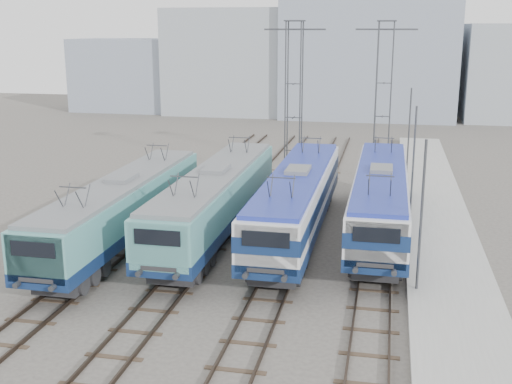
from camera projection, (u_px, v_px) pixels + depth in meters
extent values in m
plane|color=#514C47|center=(218.00, 296.00, 28.33)|extent=(160.00, 160.00, 0.00)
cube|color=#9E9E99|center=(444.00, 250.00, 33.85)|extent=(4.00, 70.00, 0.30)
cube|color=#11254E|center=(124.00, 221.00, 34.69)|extent=(2.84, 17.96, 0.60)
cube|color=teal|center=(123.00, 200.00, 34.39)|extent=(2.79, 17.96, 1.80)
cube|color=teal|center=(39.00, 257.00, 26.25)|extent=(2.57, 0.70, 2.04)
cube|color=slate|center=(122.00, 182.00, 34.14)|extent=(2.57, 17.24, 0.20)
cube|color=#262628|center=(73.00, 274.00, 29.20)|extent=(2.10, 3.59, 0.67)
cube|color=#262628|center=(163.00, 205.00, 40.55)|extent=(2.10, 3.59, 0.67)
cube|color=#11254E|center=(217.00, 212.00, 36.15)|extent=(2.96, 18.73, 0.62)
cube|color=teal|center=(216.00, 191.00, 35.84)|extent=(2.91, 18.73, 1.87)
cube|color=teal|center=(161.00, 246.00, 27.36)|extent=(2.68, 0.73, 2.12)
cube|color=slate|center=(216.00, 173.00, 35.58)|extent=(2.68, 17.98, 0.21)
cube|color=#262628|center=(182.00, 264.00, 30.43)|extent=(2.19, 3.75, 0.70)
cube|color=#262628|center=(242.00, 198.00, 42.27)|extent=(2.19, 3.75, 0.70)
cube|color=#11254E|center=(297.00, 213.00, 35.93)|extent=(2.96, 18.73, 0.62)
cube|color=silver|center=(298.00, 192.00, 35.62)|extent=(2.91, 18.73, 1.87)
cube|color=#11254E|center=(298.00, 193.00, 35.63)|extent=(2.95, 18.75, 0.73)
cube|color=silver|center=(267.00, 248.00, 27.13)|extent=(2.68, 0.73, 2.12)
cube|color=navy|center=(298.00, 174.00, 35.36)|extent=(2.68, 17.98, 0.21)
cube|color=#262628|center=(278.00, 266.00, 30.20)|extent=(2.19, 3.75, 0.70)
cube|color=#262628|center=(311.00, 199.00, 42.04)|extent=(2.19, 3.75, 0.70)
cube|color=#11254E|center=(379.00, 211.00, 36.47)|extent=(2.92, 18.46, 0.62)
cube|color=silver|center=(380.00, 190.00, 36.16)|extent=(2.87, 18.46, 1.85)
cube|color=#11254E|center=(380.00, 191.00, 36.18)|extent=(2.91, 18.48, 0.72)
cube|color=silver|center=(376.00, 243.00, 27.80)|extent=(2.64, 0.72, 2.09)
cube|color=navy|center=(381.00, 172.00, 35.91)|extent=(2.64, 17.72, 0.21)
cube|color=#262628|center=(376.00, 261.00, 30.83)|extent=(2.15, 3.69, 0.69)
cube|color=#262628|center=(381.00, 197.00, 42.49)|extent=(2.15, 3.69, 0.69)
cylinder|color=#3F4247|center=(285.00, 105.00, 47.28)|extent=(0.10, 0.10, 12.00)
cylinder|color=#3F4247|center=(300.00, 105.00, 47.06)|extent=(0.10, 0.10, 12.00)
cylinder|color=#3F4247|center=(288.00, 103.00, 48.32)|extent=(0.10, 0.10, 12.00)
cylinder|color=#3F4247|center=(302.00, 103.00, 48.10)|extent=(0.10, 0.10, 12.00)
cube|color=#3F4247|center=(295.00, 29.00, 46.35)|extent=(4.50, 0.12, 0.12)
cylinder|color=#3F4247|center=(375.00, 104.00, 47.89)|extent=(0.10, 0.10, 12.00)
cylinder|color=#3F4247|center=(390.00, 104.00, 47.67)|extent=(0.10, 0.10, 12.00)
cylinder|color=#3F4247|center=(376.00, 102.00, 48.93)|extent=(0.10, 0.10, 12.00)
cylinder|color=#3F4247|center=(390.00, 103.00, 48.71)|extent=(0.10, 0.10, 12.00)
cube|color=#3F4247|center=(387.00, 29.00, 46.95)|extent=(4.50, 0.12, 0.12)
cylinder|color=#3F4247|center=(421.00, 219.00, 27.65)|extent=(0.12, 0.12, 7.00)
cylinder|color=#3F4247|center=(413.00, 163.00, 39.03)|extent=(0.12, 0.12, 7.00)
cylinder|color=#3F4247|center=(409.00, 133.00, 50.40)|extent=(0.12, 0.12, 7.00)
cube|color=#979FA8|center=(236.00, 61.00, 88.14)|extent=(18.00, 12.00, 14.00)
cube|color=#8792A4|center=(369.00, 47.00, 84.07)|extent=(22.00, 14.00, 18.00)
cube|color=#8792A4|center=(128.00, 74.00, 91.81)|extent=(14.00, 10.00, 10.00)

